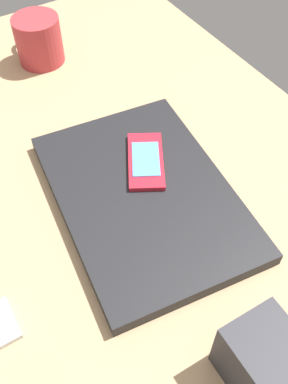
{
  "coord_description": "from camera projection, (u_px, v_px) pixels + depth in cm",
  "views": [
    {
      "loc": [
        -36.83,
        17.96,
        56.66
      ],
      "look_at": [
        -1.42,
        -4.0,
        5.0
      ],
      "focal_mm": 41.98,
      "sensor_mm": 36.0,
      "label": 1
    }
  ],
  "objects": [
    {
      "name": "laptop_closed",
      "position": [
        144.0,
        196.0,
        0.67
      ],
      "size": [
        38.15,
        28.67,
        2.21
      ],
      "primitive_type": "cube",
      "rotation": [
        0.0,
        0.0,
        -0.13
      ],
      "color": "black",
      "rests_on": "desk_surface"
    },
    {
      "name": "desk_surface",
      "position": [
        117.0,
        211.0,
        0.69
      ],
      "size": [
        120.0,
        80.0,
        3.0
      ],
      "primitive_type": "cube",
      "color": "tan",
      "rests_on": "ground"
    },
    {
      "name": "desk_organizer",
      "position": [
        274.0,
        375.0,
        0.48
      ],
      "size": [
        12.08,
        7.66,
        8.69
      ],
      "primitive_type": "cube",
      "rotation": [
        0.0,
        0.0,
        -0.02
      ],
      "color": "#2D2D33",
      "rests_on": "desk_surface"
    },
    {
      "name": "coffee_mug",
      "position": [
        38.0,
        40.0,
        0.87
      ],
      "size": [
        12.33,
        8.96,
        9.09
      ],
      "color": "#B23338",
      "rests_on": "desk_surface"
    },
    {
      "name": "cell_phone_on_laptop",
      "position": [
        146.0,
        161.0,
        0.69
      ],
      "size": [
        12.7,
        10.39,
        0.94
      ],
      "color": "red",
      "rests_on": "laptop_closed"
    }
  ]
}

